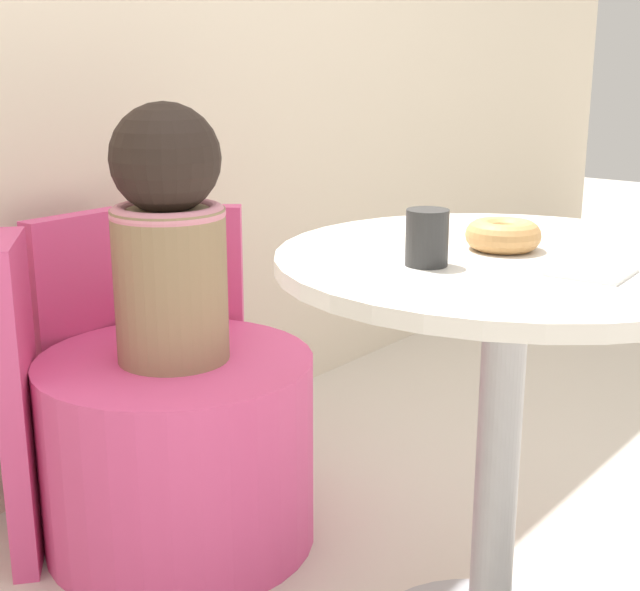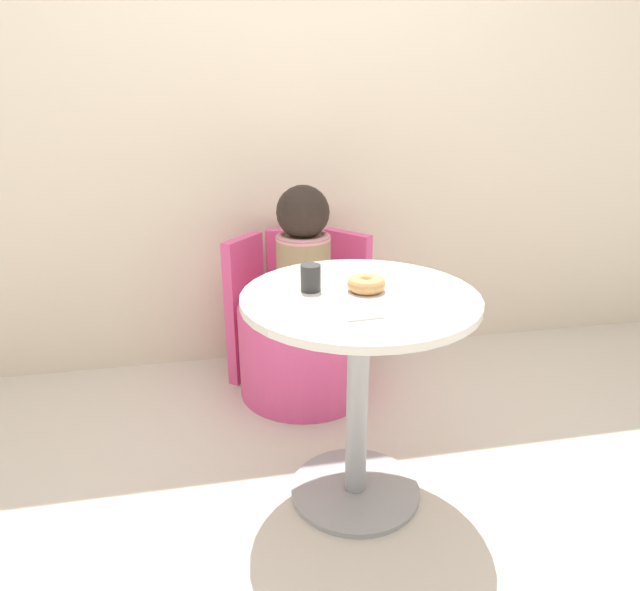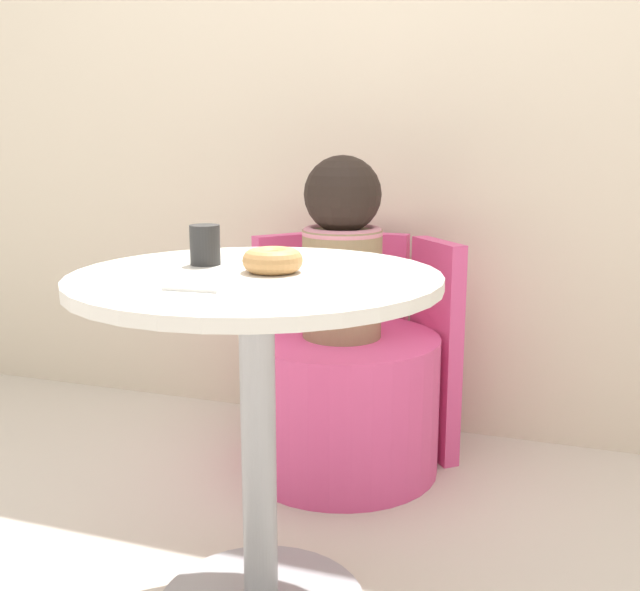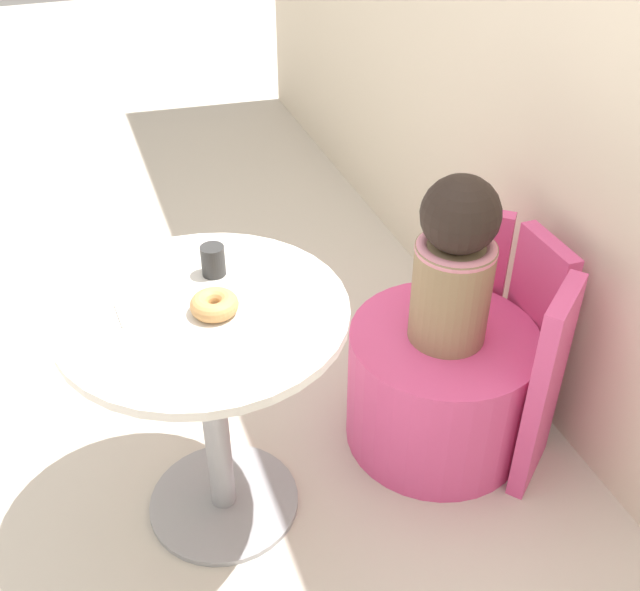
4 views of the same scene
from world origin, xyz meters
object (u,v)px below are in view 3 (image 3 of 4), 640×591
Objects in this scene: round_table at (257,371)px; cup at (205,245)px; donut at (273,260)px; child_figure at (342,248)px; tub_chair at (341,403)px.

cup is (-0.14, 0.06, 0.23)m from round_table.
donut reaches higher than round_table.
child_figure reaches higher than donut.
donut is at bearing 45.49° from round_table.
donut is (0.07, -0.68, 0.07)m from child_figure.
tub_chair is at bearing 94.00° from round_table.
donut is at bearing -83.78° from tub_chair.
tub_chair is 4.90× the size of donut.
child_figure is at bearing 96.22° from donut.
donut is at bearing -12.39° from cup.
round_table is 1.26× the size of tub_chair.
round_table is 0.73m from child_figure.
child_figure is at bearing 82.28° from cup.
child_figure is (0.00, 0.00, 0.46)m from tub_chair.
round_table is 8.85× the size of cup.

